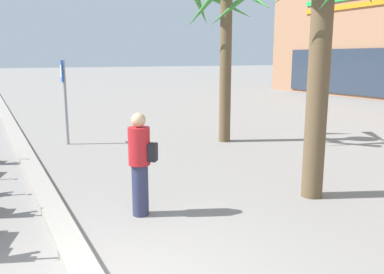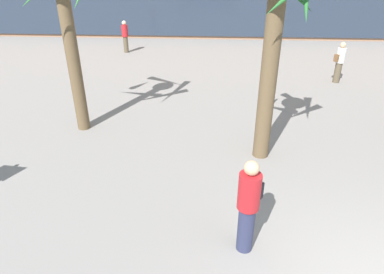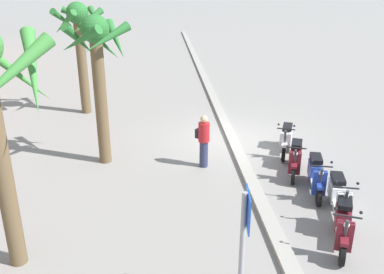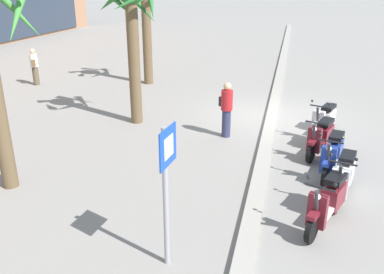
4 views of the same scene
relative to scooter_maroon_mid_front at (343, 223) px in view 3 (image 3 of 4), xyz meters
name	(u,v)px [view 3 (image 3 of 4)]	position (x,y,z in m)	size (l,w,h in m)	color
ground_plane	(231,140)	(6.19, 1.43, -0.46)	(200.00, 200.00, 0.00)	gray
curb_strip	(232,138)	(6.19, 1.41, -0.40)	(60.00, 0.36, 0.12)	gray
scooter_maroon_mid_front	(343,223)	(0.00, 0.00, 0.00)	(1.76, 0.90, 1.17)	black
scooter_white_far_back	(338,196)	(1.18, -0.39, -0.01)	(1.84, 0.74, 1.17)	black
scooter_blue_last_in_row	(316,175)	(2.34, -0.24, 0.00)	(1.84, 0.74, 1.17)	black
scooter_maroon_gap_after_mid	(295,158)	(3.50, -0.04, -0.01)	(1.73, 0.85, 1.04)	black
scooter_white_tail_end	(286,139)	(5.03, -0.21, -0.02)	(1.78, 0.87, 1.17)	black
crossing_sign	(244,241)	(-1.94, 2.63, 1.04)	(0.60, 0.14, 2.40)	#939399
palm_tree_far_corner	(97,57)	(4.67, 5.69, 2.84)	(2.01, 2.09, 4.50)	brown
palm_tree_by_mall_entrance	(79,33)	(9.84, 7.10, 2.87)	(2.10, 2.14, 4.55)	brown
pedestrian_window_shopping	(204,140)	(4.08, 2.65, 0.41)	(0.41, 0.44, 1.65)	#2D3351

